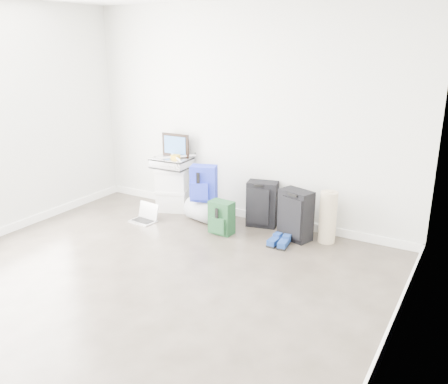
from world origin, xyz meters
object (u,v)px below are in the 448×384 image
Objects in this scene: large_suitcase at (262,204)px; laptop at (145,217)px; briefcase at (172,163)px; carry_on at (295,215)px; boxes_stack at (173,189)px; duffel_bag at (205,211)px.

laptop is at bearing -169.52° from large_suitcase.
briefcase is 1.88m from carry_on.
large_suitcase reaches higher than laptop.
large_suitcase is at bearing -17.03° from boxes_stack.
large_suitcase is at bearing 0.72° from briefcase.
large_suitcase is at bearing 178.94° from carry_on.
duffel_bag is (0.63, -0.17, -0.15)m from boxes_stack.
briefcase reaches higher than boxes_stack.
boxes_stack and carry_on have the same top height.
boxes_stack is 1.32m from large_suitcase.
boxes_stack is at bearing -164.98° from carry_on.
large_suitcase is at bearing 29.60° from laptop.
briefcase is 1.43× the size of laptop.
laptop is (-1.38, -0.61, -0.23)m from large_suitcase.
carry_on is (1.21, 0.06, 0.15)m from duffel_bag.
boxes_stack reaches higher than large_suitcase.
laptop is (-0.69, -0.36, -0.10)m from duffel_bag.
boxes_stack is 1.00× the size of carry_on.
duffel_bag is 0.82× the size of carry_on.
duffel_bag is (0.63, -0.17, -0.52)m from briefcase.
boxes_stack is 1.74× the size of laptop.
laptop is (-0.06, -0.53, -0.61)m from briefcase.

